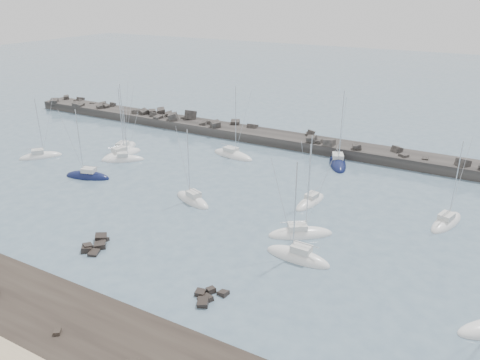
% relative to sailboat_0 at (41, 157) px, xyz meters
% --- Properties ---
extents(ground, '(400.00, 400.00, 0.00)m').
position_rel_sailboat_0_xyz_m(ground, '(35.40, -9.21, -0.14)').
color(ground, slate).
rests_on(ground, ground).
extents(rock_shelf, '(140.00, 12.00, 1.83)m').
position_rel_sailboat_0_xyz_m(rock_shelf, '(35.45, -31.22, -0.12)').
color(rock_shelf, black).
rests_on(rock_shelf, ground).
extents(rock_cluster_near, '(3.34, 4.54, 1.51)m').
position_rel_sailboat_0_xyz_m(rock_cluster_near, '(32.01, -18.37, -0.05)').
color(rock_cluster_near, black).
rests_on(rock_cluster_near, ground).
extents(rock_cluster_far, '(3.25, 3.80, 1.25)m').
position_rel_sailboat_0_xyz_m(rock_cluster_far, '(48.96, -20.35, -0.07)').
color(rock_cluster_far, black).
rests_on(rock_cluster_far, ground).
extents(breakwater, '(115.00, 7.33, 5.37)m').
position_rel_sailboat_0_xyz_m(breakwater, '(27.58, 28.78, 0.17)').
color(breakwater, '#2B2826').
rests_on(breakwater, ground).
extents(sailboat_0, '(6.37, 7.11, 11.70)m').
position_rel_sailboat_0_xyz_m(sailboat_0, '(0.00, 0.00, 0.00)').
color(sailboat_0, white).
rests_on(sailboat_0, ground).
extents(sailboat_1, '(4.84, 8.92, 13.55)m').
position_rel_sailboat_0_xyz_m(sailboat_1, '(10.50, 10.45, 0.01)').
color(sailboat_1, white).
rests_on(sailboat_1, ground).
extents(sailboat_2, '(8.00, 4.34, 12.30)m').
position_rel_sailboat_0_xyz_m(sailboat_2, '(14.71, -2.86, 0.01)').
color(sailboat_2, '#0F163F').
rests_on(sailboat_2, ground).
extents(sailboat_3, '(4.38, 8.76, 13.41)m').
position_rel_sailboat_0_xyz_m(sailboat_3, '(12.28, 7.79, 0.01)').
color(sailboat_3, white).
rests_on(sailboat_3, ground).
extents(sailboat_4, '(9.17, 4.25, 13.89)m').
position_rel_sailboat_0_xyz_m(sailboat_4, '(30.23, 17.57, -0.01)').
color(sailboat_4, white).
rests_on(sailboat_4, ground).
extents(sailboat_5, '(7.54, 4.64, 11.67)m').
position_rel_sailboat_0_xyz_m(sailboat_5, '(34.83, -2.17, 0.01)').
color(sailboat_5, white).
rests_on(sailboat_5, ground).
extents(sailboat_6, '(3.28, 7.23, 11.10)m').
position_rel_sailboat_0_xyz_m(sailboat_6, '(49.96, 5.54, -0.01)').
color(sailboat_6, white).
rests_on(sailboat_6, ground).
extents(sailboat_7, '(8.17, 6.69, 12.93)m').
position_rel_sailboat_0_xyz_m(sailboat_7, '(52.24, -3.85, -0.00)').
color(sailboat_7, white).
rests_on(sailboat_7, ground).
extents(sailboat_8, '(6.10, 9.30, 14.19)m').
position_rel_sailboat_0_xyz_m(sailboat_8, '(48.39, 22.81, 0.01)').
color(sailboat_8, '#0F163F').
rests_on(sailboat_8, ground).
extents(sailboat_9, '(7.97, 2.79, 12.72)m').
position_rel_sailboat_0_xyz_m(sailboat_9, '(54.09, -9.07, 0.02)').
color(sailboat_9, white).
rests_on(sailboat_9, ground).
extents(sailboat_10, '(4.38, 7.99, 12.19)m').
position_rel_sailboat_0_xyz_m(sailboat_10, '(67.85, 8.23, 0.00)').
color(sailboat_10, white).
rests_on(sailboat_10, ground).
extents(sailboat_13, '(6.46, 5.82, 10.77)m').
position_rel_sailboat_0_xyz_m(sailboat_13, '(14.66, 6.09, 0.00)').
color(sailboat_13, white).
rests_on(sailboat_13, ground).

